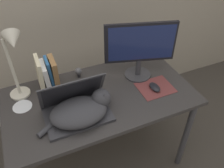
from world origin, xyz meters
The scene contains 10 objects.
desk centered at (0.00, 0.33, 0.66)m, with size 1.25×0.67×0.74m.
laptop centered at (-0.19, 0.24, 0.79)m, with size 0.39×0.26×0.25m.
cat centered at (-0.16, 0.20, 0.80)m, with size 0.47×0.26×0.15m.
external_monitor centered at (0.33, 0.43, 0.98)m, with size 0.47×0.19×0.41m.
mousepad centered at (0.38, 0.26, 0.74)m, with size 0.24×0.20×0.00m.
computer_mouse centered at (0.37, 0.25, 0.76)m, with size 0.06×0.10×0.03m.
book_row centered at (-0.28, 0.56, 0.85)m, with size 0.13×0.16×0.23m.
desk_lamp centered at (-0.44, 0.53, 1.07)m, with size 0.17×0.17×0.48m.
webcam centered at (-0.07, 0.58, 0.79)m, with size 0.05×0.05×0.08m.
cd_disc centered at (-0.49, 0.43, 0.74)m, with size 0.12×0.12×0.00m.
Camera 1 is at (-0.39, -0.76, 1.81)m, focal length 38.00 mm.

